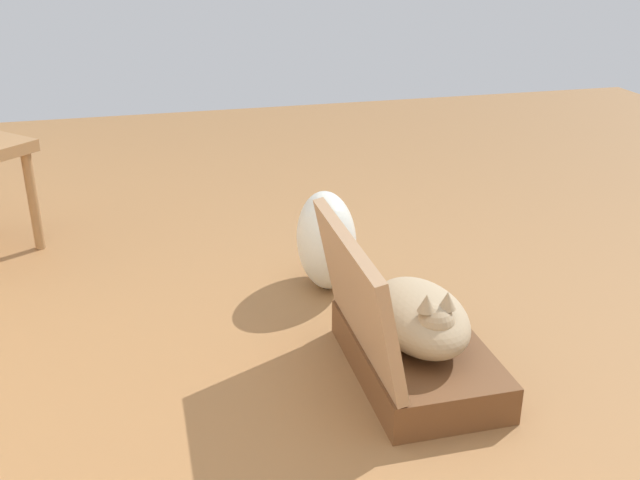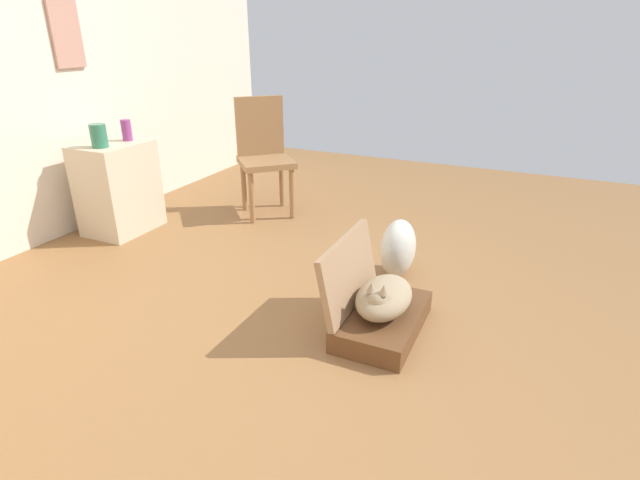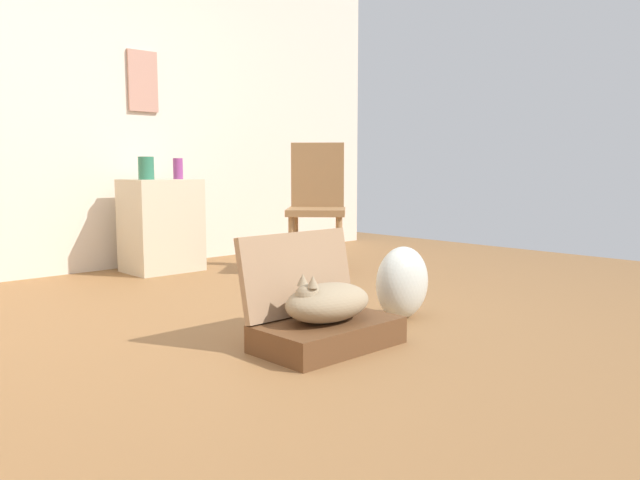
% 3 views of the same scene
% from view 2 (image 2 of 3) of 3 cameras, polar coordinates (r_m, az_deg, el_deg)
% --- Properties ---
extents(ground_plane, '(7.68, 7.68, 0.00)m').
position_cam_2_polar(ground_plane, '(2.84, -3.70, -8.96)').
color(ground_plane, olive).
rests_on(ground_plane, ground).
extents(suitcase_base, '(0.64, 0.38, 0.12)m').
position_cam_2_polar(suitcase_base, '(2.72, 7.27, -9.25)').
color(suitcase_base, brown).
rests_on(suitcase_base, ground).
extents(suitcase_lid, '(0.64, 0.11, 0.38)m').
position_cam_2_polar(suitcase_lid, '(2.65, 3.36, -3.71)').
color(suitcase_lid, '#9B7756').
rests_on(suitcase_lid, suitcase_base).
extents(cat, '(0.52, 0.28, 0.23)m').
position_cam_2_polar(cat, '(2.63, 7.37, -6.58)').
color(cat, '#998466').
rests_on(cat, suitcase_base).
extents(plastic_bag_white, '(0.34, 0.22, 0.39)m').
position_cam_2_polar(plastic_bag_white, '(3.25, 9.03, -0.95)').
color(plastic_bag_white, silver).
rests_on(plastic_bag_white, ground).
extents(side_table, '(0.53, 0.42, 0.71)m').
position_cam_2_polar(side_table, '(4.23, -22.33, 5.61)').
color(side_table, beige).
rests_on(side_table, ground).
extents(vase_tall, '(0.12, 0.12, 0.17)m').
position_cam_2_polar(vase_tall, '(4.01, -24.25, 10.95)').
color(vase_tall, '#2D7051').
rests_on(vase_tall, side_table).
extents(vase_short, '(0.07, 0.07, 0.16)m').
position_cam_2_polar(vase_short, '(4.19, -21.50, 11.75)').
color(vase_short, '#8C387A').
rests_on(vase_short, side_table).
extents(chair, '(0.61, 0.61, 0.99)m').
position_cam_2_polar(chair, '(4.32, -6.53, 10.02)').
color(chair, olive).
rests_on(chair, ground).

